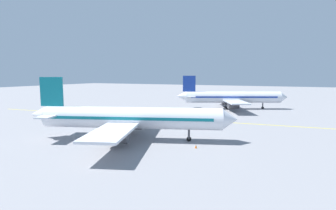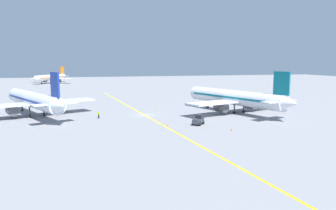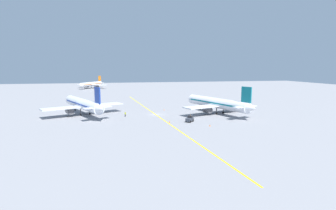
{
  "view_description": "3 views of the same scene",
  "coord_description": "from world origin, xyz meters",
  "views": [
    {
      "loc": [
        59.07,
        21.59,
        11.07
      ],
      "look_at": [
        -0.13,
        -5.62,
        3.39
      ],
      "focal_mm": 28.0,
      "sensor_mm": 36.0,
      "label": 1
    },
    {
      "loc": [
        -14.9,
        -75.79,
        12.71
      ],
      "look_at": [
        5.61,
        -0.91,
        2.34
      ],
      "focal_mm": 35.0,
      "sensor_mm": 36.0,
      "label": 2
    },
    {
      "loc": [
        -15.26,
        -90.67,
        16.7
      ],
      "look_at": [
        3.68,
        -3.92,
        3.87
      ],
      "focal_mm": 28.0,
      "sensor_mm": 36.0,
      "label": 3
    }
  ],
  "objects": [
    {
      "name": "traffic_cone_mid_apron",
      "position": [
        11.96,
        -21.99,
        0.28
      ],
      "size": [
        0.32,
        0.32,
        0.55
      ],
      "primitive_type": "cone",
      "color": "orange",
      "rests_on": "ground"
    },
    {
      "name": "ground_crew_worker",
      "position": [
        -10.78,
        -1.85,
        0.91
      ],
      "size": [
        0.41,
        0.47,
        1.68
      ],
      "color": "#23232D",
      "rests_on": "ground"
    },
    {
      "name": "apron_yellow_centreline",
      "position": [
        0.0,
        0.0,
        0.0
      ],
      "size": [
        10.44,
        119.61,
        0.01
      ],
      "primitive_type": "cube",
      "rotation": [
        0.0,
        0.0,
        0.08
      ],
      "color": "yellow",
      "rests_on": "ground"
    },
    {
      "name": "traffic_cone_by_wingtip",
      "position": [
        4.86,
        8.5,
        0.28
      ],
      "size": [
        0.32,
        0.32,
        0.55
      ],
      "primitive_type": "cone",
      "color": "orange",
      "rests_on": "ground"
    },
    {
      "name": "baggage_tug_dark",
      "position": [
        8.19,
        -14.71,
        0.9
      ],
      "size": [
        3.12,
        3.24,
        2.11
      ],
      "color": "#333842",
      "rests_on": "ground"
    },
    {
      "name": "airplane_adjacent_stand",
      "position": [
        22.31,
        -2.48,
        3.71
      ],
      "size": [
        28.19,
        34.57,
        10.6
      ],
      "color": "silver",
      "rests_on": "ground"
    },
    {
      "name": "traffic_cone_near_nose",
      "position": [
        1.8,
        -14.69,
        0.28
      ],
      "size": [
        0.32,
        0.32,
        0.55
      ],
      "primitive_type": "cone",
      "color": "orange",
      "rests_on": "ground"
    },
    {
      "name": "ground_plane",
      "position": [
        0.0,
        0.0,
        0.0
      ],
      "size": [
        400.0,
        400.0,
        0.0
      ],
      "primitive_type": "plane",
      "color": "gray"
    },
    {
      "name": "traffic_cone_far_edge",
      "position": [
        22.47,
        9.39,
        0.28
      ],
      "size": [
        0.32,
        0.32,
        0.55
      ],
      "primitive_type": "cone",
      "color": "orange",
      "rests_on": "ground"
    },
    {
      "name": "airplane_at_gate",
      "position": [
        -25.0,
        5.27,
        3.71
      ],
      "size": [
        27.67,
        33.62,
        10.6
      ],
      "color": "silver",
      "rests_on": "ground"
    }
  ]
}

